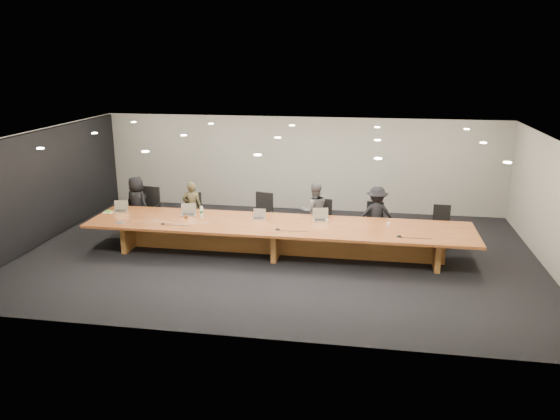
% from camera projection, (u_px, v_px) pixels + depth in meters
% --- Properties ---
extents(ground, '(12.00, 12.00, 0.00)m').
position_uv_depth(ground, '(278.00, 254.00, 12.95)').
color(ground, black).
rests_on(ground, ground).
extents(back_wall, '(12.00, 0.02, 2.80)m').
position_uv_depth(back_wall, '(300.00, 164.00, 16.35)').
color(back_wall, '#BCB8AB').
rests_on(back_wall, ground).
extents(left_wall_panel, '(0.08, 7.84, 2.74)m').
position_uv_depth(left_wall_panel, '(42.00, 188.00, 13.52)').
color(left_wall_panel, black).
rests_on(left_wall_panel, ground).
extents(conference_table, '(9.00, 1.80, 0.75)m').
position_uv_depth(conference_table, '(278.00, 233.00, 12.80)').
color(conference_table, brown).
rests_on(conference_table, ground).
extents(chair_far_left, '(0.66, 0.66, 1.15)m').
position_uv_depth(chair_far_left, '(148.00, 208.00, 14.67)').
color(chair_far_left, black).
rests_on(chair_far_left, ground).
extents(chair_left, '(0.67, 0.67, 1.04)m').
position_uv_depth(chair_left, '(194.00, 213.00, 14.45)').
color(chair_left, black).
rests_on(chair_left, ground).
extents(chair_mid_left, '(0.72, 0.72, 1.15)m').
position_uv_depth(chair_mid_left, '(261.00, 215.00, 14.06)').
color(chair_mid_left, black).
rests_on(chair_mid_left, ground).
extents(chair_mid_right, '(0.63, 0.63, 1.06)m').
position_uv_depth(chair_mid_right, '(321.00, 220.00, 13.78)').
color(chair_mid_right, black).
rests_on(chair_mid_right, ground).
extents(chair_right, '(0.57, 0.57, 1.01)m').
position_uv_depth(chair_right, '(374.00, 222.00, 13.70)').
color(chair_right, black).
rests_on(chair_right, ground).
extents(chair_far_right, '(0.54, 0.54, 1.00)m').
position_uv_depth(chair_far_right, '(441.00, 226.00, 13.44)').
color(chair_far_right, black).
rests_on(chair_far_right, ground).
extents(person_a, '(0.84, 0.70, 1.47)m').
position_uv_depth(person_a, '(137.00, 204.00, 14.53)').
color(person_a, black).
rests_on(person_a, ground).
extents(person_b, '(0.55, 0.40, 1.39)m').
position_uv_depth(person_b, '(192.00, 207.00, 14.32)').
color(person_b, '#3E3821').
rests_on(person_b, ground).
extents(person_c, '(0.86, 0.76, 1.47)m').
position_uv_depth(person_c, '(314.00, 211.00, 13.81)').
color(person_c, '#4C4C4E').
rests_on(person_c, ground).
extents(person_d, '(0.97, 0.61, 1.43)m').
position_uv_depth(person_d, '(376.00, 215.00, 13.59)').
color(person_d, black).
rests_on(person_d, ground).
extents(laptop_a, '(0.38, 0.31, 0.27)m').
position_uv_depth(laptop_a, '(120.00, 206.00, 13.71)').
color(laptop_a, tan).
rests_on(laptop_a, conference_table).
extents(laptop_b, '(0.41, 0.33, 0.28)m').
position_uv_depth(laptop_b, '(188.00, 210.00, 13.37)').
color(laptop_b, tan).
rests_on(laptop_b, conference_table).
extents(laptop_c, '(0.31, 0.23, 0.24)m').
position_uv_depth(laptop_c, '(259.00, 214.00, 13.09)').
color(laptop_c, tan).
rests_on(laptop_c, conference_table).
extents(laptop_d, '(0.42, 0.35, 0.29)m').
position_uv_depth(laptop_d, '(321.00, 215.00, 12.94)').
color(laptop_d, tan).
rests_on(laptop_d, conference_table).
extents(water_bottle, '(0.10, 0.10, 0.25)m').
position_uv_depth(water_bottle, '(202.00, 212.00, 13.25)').
color(water_bottle, silver).
rests_on(water_bottle, conference_table).
extents(amber_mug, '(0.09, 0.09, 0.09)m').
position_uv_depth(amber_mug, '(186.00, 217.00, 13.12)').
color(amber_mug, brown).
rests_on(amber_mug, conference_table).
extents(paper_cup_near, '(0.09, 0.09, 0.08)m').
position_uv_depth(paper_cup_near, '(327.00, 221.00, 12.82)').
color(paper_cup_near, silver).
rests_on(paper_cup_near, conference_table).
extents(paper_cup_far, '(0.09, 0.09, 0.09)m').
position_uv_depth(paper_cup_far, '(389.00, 224.00, 12.56)').
color(paper_cup_far, white).
rests_on(paper_cup_far, conference_table).
extents(notepad, '(0.24, 0.20, 0.01)m').
position_uv_depth(notepad, '(109.00, 212.00, 13.66)').
color(notepad, white).
rests_on(notepad, conference_table).
extents(lime_gadget, '(0.21, 0.16, 0.03)m').
position_uv_depth(lime_gadget, '(109.00, 211.00, 13.66)').
color(lime_gadget, '#57AA2D').
rests_on(lime_gadget, notepad).
extents(av_box, '(0.21, 0.17, 0.03)m').
position_uv_depth(av_box, '(120.00, 222.00, 12.79)').
color(av_box, silver).
rests_on(av_box, conference_table).
extents(mic_left, '(0.14, 0.14, 0.03)m').
position_uv_depth(mic_left, '(163.00, 223.00, 12.72)').
color(mic_left, black).
rests_on(mic_left, conference_table).
extents(mic_center, '(0.17, 0.17, 0.03)m').
position_uv_depth(mic_center, '(278.00, 229.00, 12.31)').
color(mic_center, black).
rests_on(mic_center, conference_table).
extents(mic_right, '(0.14, 0.14, 0.03)m').
position_uv_depth(mic_right, '(399.00, 236.00, 11.83)').
color(mic_right, black).
rests_on(mic_right, conference_table).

